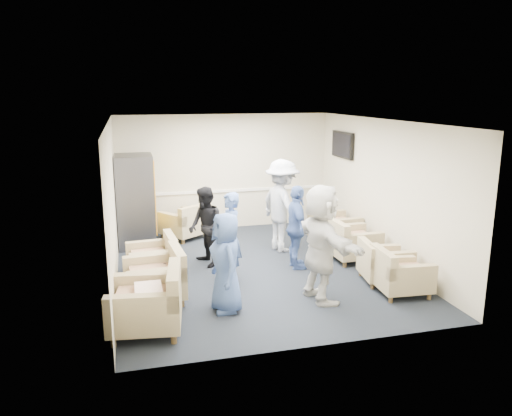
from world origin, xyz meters
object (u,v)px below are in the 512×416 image
object	(u,v)px
armchair_left_near	(150,305)
person_back_left	(206,227)
armchair_left_mid	(158,279)
armchair_left_far	(155,260)
vending_machine	(136,201)
person_front_left	(226,263)
person_back_right	(282,206)
armchair_corner	(186,224)
person_front_right	(321,243)
person_mid_right	(297,227)
armchair_right_midfar	(351,243)
armchair_right_midnear	(382,265)
person_mid_left	(230,237)
armchair_right_near	(398,275)
armchair_right_far	(332,228)

from	to	relation	value
armchair_left_near	person_back_left	distance (m)	2.74
armchair_left_mid	person_back_left	xyz separation A→B (m)	(0.98, 1.43, 0.40)
armchair_left_far	vending_machine	size ratio (longest dim) A/B	0.45
person_front_left	person_back_right	world-z (taller)	person_back_right
vending_machine	person_front_left	bearing A→B (deg)	-72.07
armchair_left_near	armchair_corner	xyz separation A→B (m)	(0.99, 4.34, -0.04)
person_front_right	person_front_left	bearing A→B (deg)	84.31
armchair_left_far	person_mid_right	bearing A→B (deg)	82.59
person_front_right	armchair_right_midfar	bearing A→B (deg)	-44.44
person_front_left	person_mid_right	xyz separation A→B (m)	(1.61, 1.49, 0.03)
armchair_left_far	person_front_left	size ratio (longest dim) A/B	0.58
armchair_left_near	armchair_right_midnear	xyz separation A→B (m)	(3.93, 0.87, -0.07)
person_front_left	person_back_right	size ratio (longest dim) A/B	0.80
armchair_left_far	person_mid_left	xyz separation A→B (m)	(1.26, -0.42, 0.45)
armchair_left_near	armchair_right_near	xyz separation A→B (m)	(3.94, 0.33, -0.06)
armchair_left_near	person_front_left	world-z (taller)	person_front_left
person_mid_left	armchair_left_far	bearing A→B (deg)	-114.41
armchair_left_mid	armchair_right_midnear	size ratio (longest dim) A/B	1.09
armchair_left_mid	armchair_right_midfar	size ratio (longest dim) A/B	1.07
armchair_left_far	person_back_left	size ratio (longest dim) A/B	0.58
person_front_left	person_back_left	distance (m)	2.06
armchair_corner	person_back_right	size ratio (longest dim) A/B	0.62
armchair_right_midnear	armchair_corner	size ratio (longest dim) A/B	0.74
person_back_left	person_back_right	world-z (taller)	person_back_right
armchair_right_near	person_mid_right	distance (m)	2.02
armchair_right_near	person_back_left	size ratio (longest dim) A/B	0.57
armchair_left_near	vending_machine	xyz separation A→B (m)	(-0.06, 4.08, 0.59)
vending_machine	armchair_left_near	bearing A→B (deg)	-89.09
armchair_left_near	armchair_left_far	xyz separation A→B (m)	(0.18, 2.03, -0.05)
person_front_left	armchair_right_far	bearing A→B (deg)	127.45
armchair_right_midnear	person_front_right	world-z (taller)	person_front_right
armchair_left_mid	armchair_right_far	world-z (taller)	armchair_right_far
armchair_left_mid	armchair_left_far	bearing A→B (deg)	175.21
armchair_left_mid	person_mid_left	bearing A→B (deg)	110.10
armchair_left_far	person_front_right	xyz separation A→B (m)	(2.45, -1.61, 0.60)
vending_machine	person_front_left	xyz separation A→B (m)	(1.19, -3.68, -0.22)
armchair_left_near	person_back_left	size ratio (longest dim) A/B	0.71
armchair_left_mid	person_back_right	world-z (taller)	person_back_right
armchair_left_near	armchair_left_mid	xyz separation A→B (m)	(0.17, 1.03, -0.03)
armchair_left_far	armchair_right_near	size ratio (longest dim) A/B	1.02
person_mid_left	person_front_right	distance (m)	1.69
armchair_corner	armchair_left_near	bearing A→B (deg)	42.03
armchair_right_near	armchair_left_far	bearing A→B (deg)	69.82
armchair_right_far	vending_machine	xyz separation A→B (m)	(-4.03, 0.99, 0.62)
armchair_left_near	person_mid_left	xyz separation A→B (m)	(1.44, 1.61, 0.40)
armchair_right_midnear	vending_machine	size ratio (longest dim) A/B	0.45
person_front_left	person_back_right	distance (m)	3.07
armchair_right_far	armchair_right_midnear	bearing A→B (deg)	174.88
armchair_left_far	person_front_left	bearing A→B (deg)	25.71
armchair_right_midfar	vending_machine	xyz separation A→B (m)	(-3.97, 2.04, 0.63)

